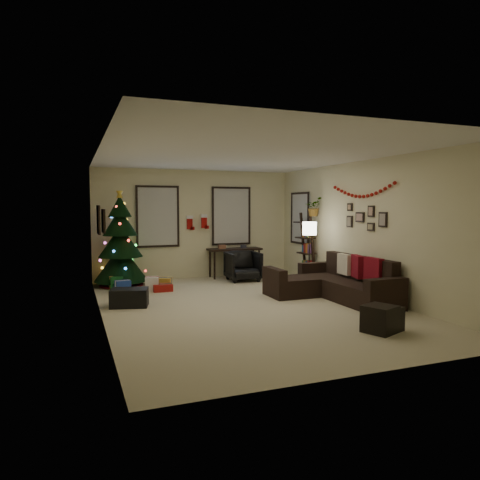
% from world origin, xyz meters
% --- Properties ---
extents(floor, '(7.00, 7.00, 0.00)m').
position_xyz_m(floor, '(0.00, 0.00, 0.00)').
color(floor, beige).
rests_on(floor, ground).
extents(ceiling, '(7.00, 7.00, 0.00)m').
position_xyz_m(ceiling, '(0.00, 0.00, 2.70)').
color(ceiling, white).
rests_on(ceiling, floor).
extents(wall_back, '(5.00, 0.00, 5.00)m').
position_xyz_m(wall_back, '(0.00, 3.50, 1.35)').
color(wall_back, beige).
rests_on(wall_back, floor).
extents(wall_front, '(5.00, 0.00, 5.00)m').
position_xyz_m(wall_front, '(0.00, -3.50, 1.35)').
color(wall_front, beige).
rests_on(wall_front, floor).
extents(wall_left, '(0.00, 7.00, 7.00)m').
position_xyz_m(wall_left, '(-2.50, 0.00, 1.35)').
color(wall_left, beige).
rests_on(wall_left, floor).
extents(wall_right, '(0.00, 7.00, 7.00)m').
position_xyz_m(wall_right, '(2.50, 0.00, 1.35)').
color(wall_right, beige).
rests_on(wall_right, floor).
extents(window_back_left, '(1.05, 0.06, 1.50)m').
position_xyz_m(window_back_left, '(-0.95, 3.47, 1.55)').
color(window_back_left, '#728CB2').
rests_on(window_back_left, wall_back).
extents(window_back_right, '(1.05, 0.06, 1.50)m').
position_xyz_m(window_back_right, '(0.95, 3.47, 1.55)').
color(window_back_right, '#728CB2').
rests_on(window_back_right, wall_back).
extents(window_right_wall, '(0.06, 0.90, 1.30)m').
position_xyz_m(window_right_wall, '(2.47, 2.55, 1.50)').
color(window_right_wall, '#728CB2').
rests_on(window_right_wall, wall_right).
extents(christmas_tree, '(1.20, 1.20, 2.22)m').
position_xyz_m(christmas_tree, '(-1.89, 2.94, 0.92)').
color(christmas_tree, black).
rests_on(christmas_tree, floor).
extents(presents, '(1.30, 0.88, 0.30)m').
position_xyz_m(presents, '(-1.49, 2.21, 0.12)').
color(presents, '#14591E').
rests_on(presents, floor).
extents(sofa, '(1.71, 2.50, 0.83)m').
position_xyz_m(sofa, '(1.87, 0.02, 0.27)').
color(sofa, black).
rests_on(sofa, floor).
extents(pillow_red_a, '(0.12, 0.44, 0.44)m').
position_xyz_m(pillow_red_a, '(2.21, -0.71, 0.64)').
color(pillow_red_a, maroon).
rests_on(pillow_red_a, sofa).
extents(pillow_red_b, '(0.24, 0.45, 0.43)m').
position_xyz_m(pillow_red_b, '(2.21, -0.21, 0.64)').
color(pillow_red_b, maroon).
rests_on(pillow_red_b, sofa).
extents(pillow_cream, '(0.15, 0.42, 0.41)m').
position_xyz_m(pillow_cream, '(2.21, 0.21, 0.63)').
color(pillow_cream, beige).
rests_on(pillow_cream, sofa).
extents(ottoman_near, '(0.53, 0.53, 0.39)m').
position_xyz_m(ottoman_near, '(1.15, -2.25, 0.19)').
color(ottoman_near, black).
rests_on(ottoman_near, floor).
extents(ottoman_far, '(0.47, 0.47, 0.35)m').
position_xyz_m(ottoman_far, '(1.30, -2.20, 0.18)').
color(ottoman_far, black).
rests_on(ottoman_far, floor).
extents(desk, '(1.36, 0.49, 0.73)m').
position_xyz_m(desk, '(0.95, 3.22, 0.65)').
color(desk, black).
rests_on(desk, floor).
extents(desk_chair, '(0.73, 0.69, 0.72)m').
position_xyz_m(desk_chair, '(0.93, 2.57, 0.36)').
color(desk_chair, black).
rests_on(desk_chair, floor).
extents(bookshelf, '(0.30, 0.49, 1.65)m').
position_xyz_m(bookshelf, '(2.30, 1.89, 0.80)').
color(bookshelf, black).
rests_on(bookshelf, floor).
extents(potted_plant, '(0.68, 0.67, 0.57)m').
position_xyz_m(potted_plant, '(2.30, 1.62, 1.85)').
color(potted_plant, '#4C4C4C').
rests_on(potted_plant, bookshelf).
extents(floor_lamp, '(0.31, 0.31, 1.46)m').
position_xyz_m(floor_lamp, '(1.95, 1.18, 1.22)').
color(floor_lamp, black).
rests_on(floor_lamp, floor).
extents(art_map, '(0.04, 0.60, 0.50)m').
position_xyz_m(art_map, '(-2.48, 0.74, 1.56)').
color(art_map, black).
rests_on(art_map, wall_left).
extents(art_abstract, '(0.04, 0.45, 0.35)m').
position_xyz_m(art_abstract, '(-2.48, -0.50, 1.58)').
color(art_abstract, black).
rests_on(art_abstract, wall_left).
extents(gallery, '(0.03, 1.25, 0.54)m').
position_xyz_m(gallery, '(2.48, -0.07, 1.57)').
color(gallery, black).
rests_on(gallery, wall_right).
extents(garland, '(0.08, 1.90, 0.30)m').
position_xyz_m(garland, '(2.45, 0.02, 2.11)').
color(garland, '#A5140C').
rests_on(garland, wall_right).
extents(stocking_left, '(0.20, 0.05, 0.36)m').
position_xyz_m(stocking_left, '(-0.14, 3.48, 1.40)').
color(stocking_left, '#990F0C').
rests_on(stocking_left, wall_back).
extents(stocking_right, '(0.20, 0.05, 0.36)m').
position_xyz_m(stocking_right, '(0.19, 3.33, 1.43)').
color(stocking_right, '#990F0C').
rests_on(stocking_right, wall_back).
extents(storage_bin, '(0.73, 0.58, 0.32)m').
position_xyz_m(storage_bin, '(-1.98, 0.70, 0.16)').
color(storage_bin, black).
rests_on(storage_bin, floor).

